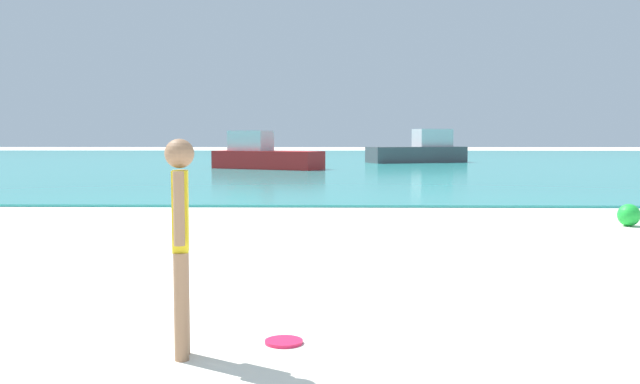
{
  "coord_description": "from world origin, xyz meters",
  "views": [
    {
      "loc": [
        -0.27,
        -1.43,
        1.55
      ],
      "look_at": [
        -0.4,
        4.75,
        1.06
      ],
      "focal_mm": 39.24,
      "sensor_mm": 36.0,
      "label": 1
    }
  ],
  "objects_px": {
    "frisbee": "(284,342)",
    "boat_near": "(264,156)",
    "person_standing": "(181,234)",
    "boat_far": "(420,151)",
    "beach_ball": "(629,215)"
  },
  "relations": [
    {
      "from": "frisbee",
      "to": "beach_ball",
      "type": "distance_m",
      "value": 8.89
    },
    {
      "from": "person_standing",
      "to": "boat_far",
      "type": "bearing_deg",
      "value": -18.34
    },
    {
      "from": "frisbee",
      "to": "boat_near",
      "type": "bearing_deg",
      "value": 96.1
    },
    {
      "from": "boat_far",
      "to": "beach_ball",
      "type": "bearing_deg",
      "value": 70.18
    },
    {
      "from": "boat_far",
      "to": "beach_ball",
      "type": "height_order",
      "value": "boat_far"
    },
    {
      "from": "frisbee",
      "to": "boat_far",
      "type": "xyz_separation_m",
      "value": [
        5.3,
        35.32,
        0.71
      ]
    },
    {
      "from": "frisbee",
      "to": "person_standing",
      "type": "bearing_deg",
      "value": -153.61
    },
    {
      "from": "boat_near",
      "to": "boat_far",
      "type": "xyz_separation_m",
      "value": [
        8.21,
        8.12,
        0.06
      ]
    },
    {
      "from": "person_standing",
      "to": "boat_near",
      "type": "relative_size",
      "value": 0.29
    },
    {
      "from": "boat_near",
      "to": "boat_far",
      "type": "distance_m",
      "value": 11.55
    },
    {
      "from": "beach_ball",
      "to": "boat_far",
      "type": "bearing_deg",
      "value": 90.35
    },
    {
      "from": "frisbee",
      "to": "boat_near",
      "type": "xyz_separation_m",
      "value": [
        -2.91,
        27.2,
        0.66
      ]
    },
    {
      "from": "beach_ball",
      "to": "frisbee",
      "type": "bearing_deg",
      "value": -128.05
    },
    {
      "from": "frisbee",
      "to": "boat_near",
      "type": "relative_size",
      "value": 0.05
    },
    {
      "from": "person_standing",
      "to": "boat_far",
      "type": "distance_m",
      "value": 36.16
    }
  ]
}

